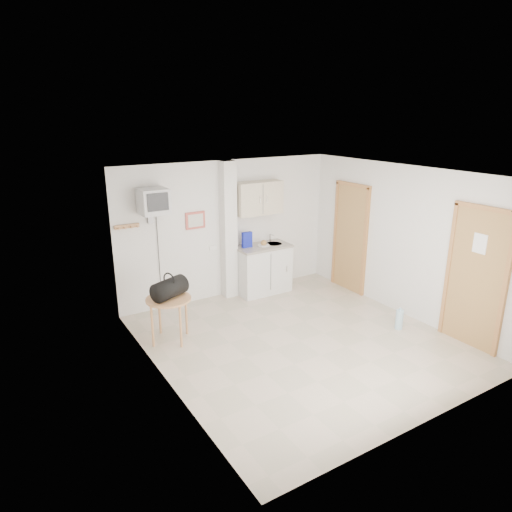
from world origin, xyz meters
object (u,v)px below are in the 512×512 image
round_table (169,303)px  duffel_bag (170,288)px  water_bottle (399,319)px  crt_television (153,202)px

round_table → duffel_bag: size_ratio=1.14×
round_table → duffel_bag: (0.03, 0.00, 0.23)m
round_table → duffel_bag: duffel_bag is taller
duffel_bag → water_bottle: duffel_bag is taller
round_table → water_bottle: bearing=-25.5°
round_table → water_bottle: (3.23, -1.54, -0.44)m
round_table → water_bottle: round_table is taller
round_table → water_bottle: 3.61m
crt_television → round_table: crt_television is taller
crt_television → water_bottle: size_ratio=6.02×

